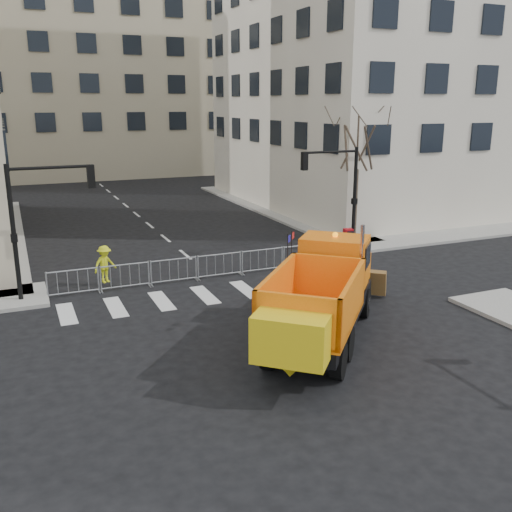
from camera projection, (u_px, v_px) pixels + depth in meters
name	position (u px, v px, depth m)	size (l,w,h in m)	color
ground	(290.00, 341.00, 18.76)	(120.00, 120.00, 0.00)	black
sidewalk_back	(207.00, 271.00, 26.28)	(64.00, 5.00, 0.15)	gray
building_far	(76.00, 61.00, 61.75)	(30.00, 18.00, 24.00)	tan
traffic_light_left	(14.00, 235.00, 21.65)	(0.18, 0.18, 5.40)	black
traffic_light_right	(354.00, 199.00, 29.74)	(0.18, 0.18, 5.40)	black
crowd_barriers	(197.00, 268.00, 25.07)	(12.60, 0.60, 1.10)	#9EA0A5
street_tree	(356.00, 176.00, 30.62)	(3.00, 3.00, 7.50)	#382B21
plow_truck	(321.00, 294.00, 18.20)	(8.28, 8.84, 3.72)	black
cop_a	(359.00, 269.00, 23.84)	(0.62, 0.41, 1.71)	black
cop_b	(360.00, 263.00, 24.86)	(0.78, 0.60, 1.60)	black
cop_c	(358.00, 274.00, 23.23)	(0.95, 0.40, 1.62)	black
worker	(105.00, 264.00, 24.16)	(1.04, 0.60, 1.61)	yellow
newspaper_box	(348.00, 239.00, 29.71)	(0.45, 0.40, 1.10)	#B40D15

